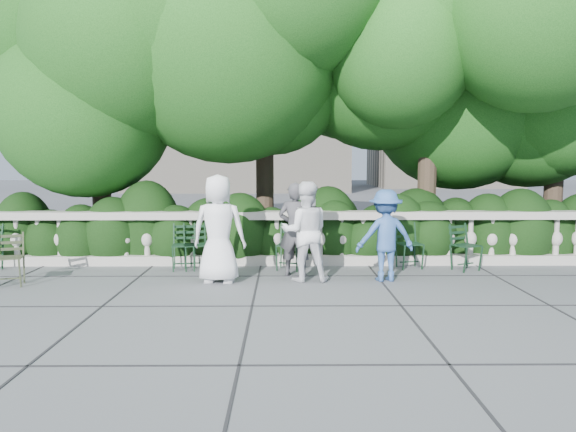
{
  "coord_description": "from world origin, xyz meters",
  "views": [
    {
      "loc": [
        -0.08,
        -7.68,
        1.93
      ],
      "look_at": [
        0.0,
        1.0,
        1.0
      ],
      "focal_mm": 32.0,
      "sensor_mm": 36.0,
      "label": 1
    }
  ],
  "objects_px": {
    "chair_d": "(471,272)",
    "chair_f": "(412,270)",
    "chair_c": "(197,271)",
    "chair_b": "(184,272)",
    "person_businessman": "(219,229)",
    "person_older_blue": "(385,235)",
    "person_woman_grey": "(295,230)",
    "chair_e": "(287,271)",
    "chair_weathered": "(8,288)",
    "person_casual_man": "(305,231)"
  },
  "relations": [
    {
      "from": "chair_f",
      "to": "person_businessman",
      "type": "bearing_deg",
      "value": -175.62
    },
    {
      "from": "person_woman_grey",
      "to": "chair_b",
      "type": "bearing_deg",
      "value": 3.4
    },
    {
      "from": "person_businessman",
      "to": "chair_f",
      "type": "bearing_deg",
      "value": -159.61
    },
    {
      "from": "chair_e",
      "to": "chair_weathered",
      "type": "height_order",
      "value": "same"
    },
    {
      "from": "chair_e",
      "to": "chair_d",
      "type": "bearing_deg",
      "value": 11.86
    },
    {
      "from": "chair_weathered",
      "to": "person_older_blue",
      "type": "bearing_deg",
      "value": -12.56
    },
    {
      "from": "person_older_blue",
      "to": "chair_d",
      "type": "bearing_deg",
      "value": -167.2
    },
    {
      "from": "person_woman_grey",
      "to": "person_casual_man",
      "type": "bearing_deg",
      "value": 126.8
    },
    {
      "from": "chair_e",
      "to": "person_businessman",
      "type": "height_order",
      "value": "person_businessman"
    },
    {
      "from": "chair_c",
      "to": "chair_e",
      "type": "bearing_deg",
      "value": -14.33
    },
    {
      "from": "chair_b",
      "to": "chair_weathered",
      "type": "distance_m",
      "value": 2.71
    },
    {
      "from": "chair_d",
      "to": "person_casual_man",
      "type": "bearing_deg",
      "value": 166.05
    },
    {
      "from": "person_woman_grey",
      "to": "person_older_blue",
      "type": "height_order",
      "value": "person_woman_grey"
    },
    {
      "from": "chair_e",
      "to": "chair_f",
      "type": "distance_m",
      "value": 2.24
    },
    {
      "from": "chair_f",
      "to": "person_casual_man",
      "type": "relative_size",
      "value": 0.52
    },
    {
      "from": "person_woman_grey",
      "to": "person_older_blue",
      "type": "relative_size",
      "value": 1.07
    },
    {
      "from": "chair_c",
      "to": "person_older_blue",
      "type": "height_order",
      "value": "person_older_blue"
    },
    {
      "from": "chair_d",
      "to": "person_businessman",
      "type": "height_order",
      "value": "person_businessman"
    },
    {
      "from": "chair_c",
      "to": "chair_e",
      "type": "height_order",
      "value": "same"
    },
    {
      "from": "chair_d",
      "to": "chair_f",
      "type": "bearing_deg",
      "value": 143.99
    },
    {
      "from": "chair_c",
      "to": "chair_d",
      "type": "distance_m",
      "value": 4.82
    },
    {
      "from": "chair_d",
      "to": "chair_f",
      "type": "relative_size",
      "value": 1.0
    },
    {
      "from": "chair_b",
      "to": "chair_c",
      "type": "relative_size",
      "value": 1.0
    },
    {
      "from": "chair_b",
      "to": "chair_e",
      "type": "distance_m",
      "value": 1.81
    },
    {
      "from": "chair_d",
      "to": "chair_f",
      "type": "height_order",
      "value": "same"
    },
    {
      "from": "chair_c",
      "to": "chair_d",
      "type": "height_order",
      "value": "same"
    },
    {
      "from": "chair_d",
      "to": "chair_e",
      "type": "bearing_deg",
      "value": 152.94
    },
    {
      "from": "chair_b",
      "to": "chair_c",
      "type": "distance_m",
      "value": 0.22
    },
    {
      "from": "chair_d",
      "to": "person_woman_grey",
      "type": "bearing_deg",
      "value": 159.19
    },
    {
      "from": "chair_b",
      "to": "person_businessman",
      "type": "distance_m",
      "value": 1.37
    },
    {
      "from": "chair_f",
      "to": "chair_b",
      "type": "bearing_deg",
      "value": 170.99
    },
    {
      "from": "chair_c",
      "to": "chair_weathered",
      "type": "relative_size",
      "value": 1.0
    },
    {
      "from": "chair_b",
      "to": "chair_c",
      "type": "bearing_deg",
      "value": 0.51
    },
    {
      "from": "chair_b",
      "to": "chair_e",
      "type": "relative_size",
      "value": 1.0
    },
    {
      "from": "chair_weathered",
      "to": "chair_b",
      "type": "bearing_deg",
      "value": 7.97
    },
    {
      "from": "person_woman_grey",
      "to": "chair_e",
      "type": "bearing_deg",
      "value": -55.24
    },
    {
      "from": "chair_weathered",
      "to": "person_older_blue",
      "type": "relative_size",
      "value": 0.57
    },
    {
      "from": "chair_f",
      "to": "person_businessman",
      "type": "relative_size",
      "value": 0.49
    },
    {
      "from": "chair_f",
      "to": "chair_c",
      "type": "bearing_deg",
      "value": 170.64
    },
    {
      "from": "person_businessman",
      "to": "person_older_blue",
      "type": "xyz_separation_m",
      "value": [
        2.67,
        0.1,
        -0.12
      ]
    },
    {
      "from": "chair_e",
      "to": "person_woman_grey",
      "type": "bearing_deg",
      "value": -55.01
    },
    {
      "from": "person_businessman",
      "to": "person_woman_grey",
      "type": "distance_m",
      "value": 1.31
    },
    {
      "from": "person_businessman",
      "to": "person_casual_man",
      "type": "height_order",
      "value": "person_businessman"
    },
    {
      "from": "chair_b",
      "to": "chair_weathered",
      "type": "relative_size",
      "value": 1.0
    },
    {
      "from": "person_casual_man",
      "to": "chair_d",
      "type": "bearing_deg",
      "value": -169.38
    },
    {
      "from": "chair_c",
      "to": "person_woman_grey",
      "type": "bearing_deg",
      "value": -25.43
    },
    {
      "from": "chair_b",
      "to": "chair_c",
      "type": "height_order",
      "value": "same"
    },
    {
      "from": "chair_c",
      "to": "chair_f",
      "type": "xyz_separation_m",
      "value": [
        3.83,
        0.09,
        0.0
      ]
    },
    {
      "from": "chair_e",
      "to": "person_woman_grey",
      "type": "relative_size",
      "value": 0.53
    },
    {
      "from": "person_businessman",
      "to": "person_casual_man",
      "type": "distance_m",
      "value": 1.38
    }
  ]
}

